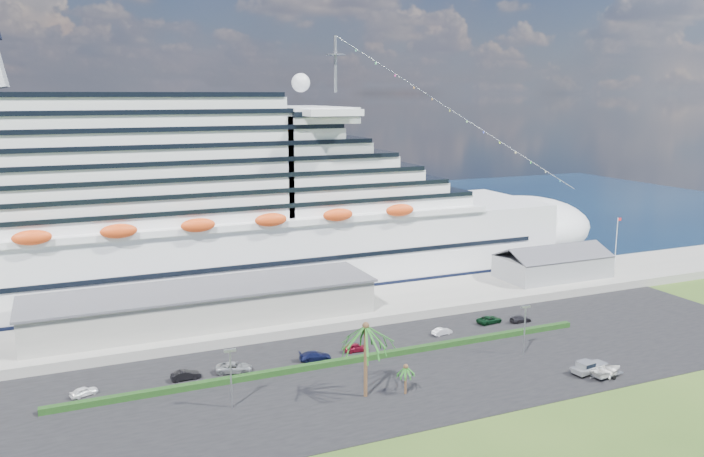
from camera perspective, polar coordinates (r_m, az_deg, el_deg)
name	(u,v)px	position (r m, az deg, el deg)	size (l,w,h in m)	color
ground	(442,396)	(99.88, 7.49, -13.64)	(420.00, 420.00, 0.00)	#2B4918
asphalt_lot	(405,367)	(108.61, 4.46, -11.44)	(140.00, 38.00, 0.12)	black
wharf	(335,309)	(133.03, -1.41, -6.72)	(240.00, 20.00, 1.80)	gray
water	(227,230)	(216.81, -10.37, -0.13)	(420.00, 160.00, 0.02)	black
cruise_ship	(195,216)	(145.92, -12.89, 0.99)	(191.00, 38.00, 54.00)	silver
terminal_building	(205,304)	(125.04, -12.16, -6.18)	(61.00, 15.00, 6.30)	gray
port_shed	(553,265)	(158.28, 16.34, -2.95)	(24.00, 12.31, 7.37)	gray
flagpole	(616,241)	(169.38, 21.12, -1.00)	(1.08, 0.16, 12.00)	silver
hedge	(345,361)	(109.41, -0.56, -10.94)	(88.00, 1.10, 0.90)	black
lamp_post_left	(231,371)	(94.84, -10.05, -11.58)	(1.60, 0.35, 8.27)	gray
lamp_post_right	(525,324)	(114.70, 14.17, -7.69)	(1.60, 0.35, 8.27)	gray
palm_tall	(366,334)	(95.30, 1.15, -8.80)	(8.82, 8.82, 11.13)	#47301E
palm_short	(406,370)	(98.35, 4.49, -11.65)	(3.53, 3.53, 4.56)	#47301E
parked_car_0	(84,391)	(105.53, -21.38, -12.49)	(1.52, 3.77, 1.29)	white
parked_car_1	(186,375)	(106.52, -13.66, -11.75)	(1.51, 4.33, 1.43)	black
parked_car_2	(234,367)	(107.66, -9.79, -11.32)	(2.51, 5.44, 1.51)	#909498
parked_car_3	(315,356)	(110.68, -3.08, -10.53)	(2.07, 5.09, 1.48)	#11163B
parked_car_4	(356,347)	(114.08, 0.34, -9.86)	(1.66, 4.14, 1.41)	maroon
parked_car_5	(442,331)	(122.60, 7.49, -8.48)	(1.30, 3.72, 1.22)	silver
parked_car_6	(489,320)	(129.93, 11.36, -7.43)	(2.27, 4.92, 1.37)	black
parked_car_7	(521,319)	(131.72, 13.83, -7.32)	(1.70, 4.19, 1.22)	black
pickup_truck	(589,367)	(111.40, 19.08, -10.81)	(5.96, 2.85, 2.02)	black
boat_trailer	(608,370)	(110.80, 20.48, -10.98)	(6.41, 4.52, 1.80)	gray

